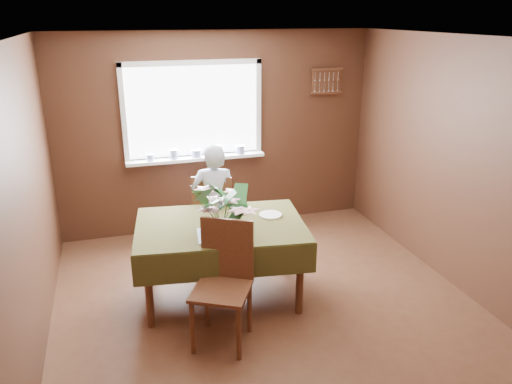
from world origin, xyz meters
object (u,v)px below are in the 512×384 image
object	(u,v)px
dining_table	(221,233)
chair_far	(214,213)
seated_woman	(214,205)
chair_near	(224,278)
flower_bouquet	(222,206)

from	to	relation	value
dining_table	chair_far	xyz separation A→B (m)	(0.11, 0.83, -0.13)
dining_table	seated_woman	bearing A→B (deg)	90.00
chair_near	seated_woman	bearing A→B (deg)	109.82
dining_table	flower_bouquet	distance (m)	0.47
chair_near	flower_bouquet	world-z (taller)	flower_bouquet
seated_woman	dining_table	bearing A→B (deg)	94.26
chair_far	dining_table	bearing A→B (deg)	101.87
chair_near	flower_bouquet	size ratio (longest dim) A/B	2.05
dining_table	flower_bouquet	bearing A→B (deg)	-91.34
chair_far	flower_bouquet	size ratio (longest dim) A/B	1.96
dining_table	flower_bouquet	world-z (taller)	flower_bouquet
dining_table	chair_near	world-z (taller)	chair_near
chair_far	seated_woman	distance (m)	0.17
dining_table	chair_far	world-z (taller)	chair_far
chair_near	flower_bouquet	xyz separation A→B (m)	(0.08, 0.39, 0.50)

